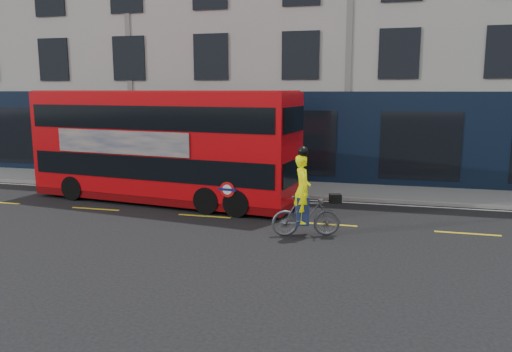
% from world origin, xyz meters
% --- Properties ---
extents(ground, '(120.00, 120.00, 0.00)m').
position_xyz_m(ground, '(0.00, 0.00, 0.00)').
color(ground, black).
rests_on(ground, ground).
extents(pavement, '(60.00, 3.00, 0.12)m').
position_xyz_m(pavement, '(0.00, 6.50, 0.06)').
color(pavement, slate).
rests_on(pavement, ground).
extents(kerb, '(60.00, 0.12, 0.13)m').
position_xyz_m(kerb, '(0.00, 5.00, 0.07)').
color(kerb, gray).
rests_on(kerb, ground).
extents(building_terrace, '(50.00, 10.07, 15.00)m').
position_xyz_m(building_terrace, '(0.00, 12.94, 7.49)').
color(building_terrace, '#A8A49E').
rests_on(building_terrace, ground).
extents(road_edge_line, '(58.00, 0.10, 0.01)m').
position_xyz_m(road_edge_line, '(0.00, 4.70, 0.00)').
color(road_edge_line, silver).
rests_on(road_edge_line, ground).
extents(lane_dashes, '(58.00, 0.12, 0.01)m').
position_xyz_m(lane_dashes, '(0.00, 1.50, 0.00)').
color(lane_dashes, gold).
rests_on(lane_dashes, ground).
extents(bus, '(10.24, 3.58, 4.04)m').
position_xyz_m(bus, '(-6.19, 3.16, 2.07)').
color(bus, red).
rests_on(bus, ground).
extents(cyclist, '(2.01, 1.10, 2.55)m').
position_xyz_m(cyclist, '(-0.49, 0.11, 0.85)').
color(cyclist, '#4E5053').
rests_on(cyclist, ground).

